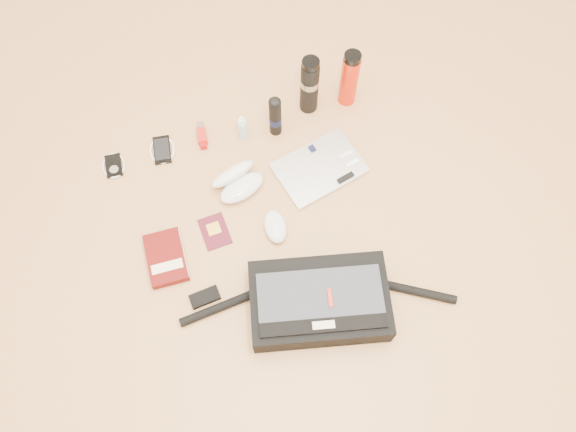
{
  "coord_description": "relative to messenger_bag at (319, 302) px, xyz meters",
  "views": [
    {
      "loc": [
        -0.25,
        -0.65,
        1.71
      ],
      "look_at": [
        0.03,
        0.05,
        0.06
      ],
      "focal_mm": 35.0,
      "sensor_mm": 36.0,
      "label": 1
    }
  ],
  "objects": [
    {
      "name": "inhaler",
      "position": [
        -0.14,
        0.72,
        -0.04
      ],
      "size": [
        0.04,
        0.11,
        0.03
      ],
      "rotation": [
        0.0,
        0.0,
        -0.18
      ],
      "color": "#AC1E15",
      "rests_on": "ground"
    },
    {
      "name": "spray_bottle",
      "position": [
        -0.0,
        0.67,
        -0.0
      ],
      "size": [
        0.04,
        0.04,
        0.12
      ],
      "rotation": [
        0.0,
        0.0,
        -0.36
      ],
      "color": "#A9DCED",
      "rests_on": "ground"
    },
    {
      "name": "ipod",
      "position": [
        -0.47,
        0.72,
        -0.05
      ],
      "size": [
        0.09,
        0.1,
        0.01
      ],
      "rotation": [
        0.0,
        0.0,
        -0.13
      ],
      "color": "black",
      "rests_on": "ground"
    },
    {
      "name": "thermos_red",
      "position": [
        0.4,
        0.68,
        0.07
      ],
      "size": [
        0.07,
        0.07,
        0.24
      ],
      "rotation": [
        0.0,
        0.0,
        -0.19
      ],
      "color": "red",
      "rests_on": "ground"
    },
    {
      "name": "messenger_bag",
      "position": [
        0.0,
        0.0,
        0.0
      ],
      "size": [
        0.83,
        0.37,
        0.12
      ],
      "rotation": [
        0.0,
        0.0,
        -0.29
      ],
      "color": "black",
      "rests_on": "ground"
    },
    {
      "name": "mouse",
      "position": [
        -0.03,
        0.29,
        -0.03
      ],
      "size": [
        0.09,
        0.13,
        0.04
      ],
      "rotation": [
        0.0,
        0.0,
        -0.16
      ],
      "color": "silver",
      "rests_on": "ground"
    },
    {
      "name": "aerosol_can",
      "position": [
        0.11,
        0.65,
        0.04
      ],
      "size": [
        0.06,
        0.06,
        0.18
      ],
      "rotation": [
        0.0,
        0.0,
        -0.4
      ],
      "color": "black",
      "rests_on": "ground"
    },
    {
      "name": "book",
      "position": [
        -0.39,
        0.32,
        -0.04
      ],
      "size": [
        0.14,
        0.19,
        0.03
      ],
      "rotation": [
        0.0,
        0.0,
        -0.1
      ],
      "color": "#4F0A08",
      "rests_on": "ground"
    },
    {
      "name": "sunglasses_case",
      "position": [
        -0.09,
        0.49,
        -0.02
      ],
      "size": [
        0.2,
        0.18,
        0.1
      ],
      "rotation": [
        0.0,
        0.0,
        0.26
      ],
      "color": "silver",
      "rests_on": "ground"
    },
    {
      "name": "phone",
      "position": [
        -0.29,
        0.72,
        -0.05
      ],
      "size": [
        0.1,
        0.12,
        0.01
      ],
      "rotation": [
        0.0,
        0.0,
        -0.2
      ],
      "color": "black",
      "rests_on": "ground"
    },
    {
      "name": "passport",
      "position": [
        -0.22,
        0.36,
        -0.05
      ],
      "size": [
        0.09,
        0.12,
        0.01
      ],
      "rotation": [
        0.0,
        0.0,
        -0.01
      ],
      "color": "#460E1A",
      "rests_on": "ground"
    },
    {
      "name": "ground",
      "position": [
        -0.01,
        0.25,
        -0.05
      ],
      "size": [
        4.0,
        4.0,
        0.0
      ],
      "primitive_type": "plane",
      "color": "tan",
      "rests_on": "ground"
    },
    {
      "name": "laptop",
      "position": [
        0.19,
        0.45,
        -0.04
      ],
      "size": [
        0.32,
        0.25,
        0.03
      ],
      "rotation": [
        0.0,
        0.0,
        0.17
      ],
      "color": "silver",
      "rests_on": "ground"
    },
    {
      "name": "thermos_black",
      "position": [
        0.26,
        0.71,
        0.07
      ],
      "size": [
        0.07,
        0.07,
        0.25
      ],
      "rotation": [
        0.0,
        0.0,
        0.13
      ],
      "color": "black",
      "rests_on": "ground"
    }
  ]
}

